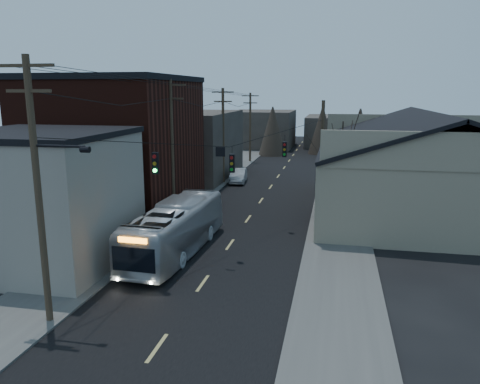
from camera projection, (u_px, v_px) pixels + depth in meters
name	position (u px, v px, depth m)	size (l,w,h in m)	color
ground	(134.00, 381.00, 15.15)	(160.00, 160.00, 0.00)	black
road_surface	(268.00, 191.00, 43.87)	(9.00, 110.00, 0.02)	black
sidewalk_left	(201.00, 188.00, 45.14)	(4.00, 110.00, 0.12)	#474744
sidewalk_right	(338.00, 194.00, 42.58)	(4.00, 110.00, 0.12)	#474744
building_clapboard	(44.00, 201.00, 24.80)	(8.00, 8.00, 7.00)	gray
building_brick	(118.00, 148.00, 35.21)	(10.00, 12.00, 10.00)	black
building_left_far	(190.00, 145.00, 50.75)	(9.00, 14.00, 7.00)	#342F29
warehouse	(426.00, 177.00, 35.96)	(16.16, 20.60, 7.73)	#80715D
building_far_left	(263.00, 129.00, 77.93)	(10.00, 12.00, 6.00)	#342F29
building_far_right	(342.00, 131.00, 80.26)	(12.00, 14.00, 5.00)	#342F29
bare_tree	(341.00, 174.00, 32.26)	(0.40, 0.40, 7.20)	black
utility_lines	(220.00, 145.00, 37.83)	(11.24, 45.28, 10.50)	#382B1E
bus	(176.00, 229.00, 26.70)	(2.50, 10.66, 2.97)	#A7ADB3
parked_car	(238.00, 176.00, 47.91)	(1.49, 4.28, 1.41)	#9EA1A5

